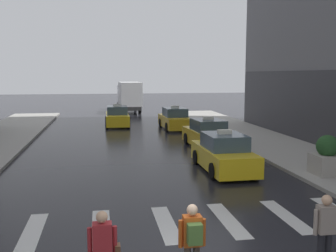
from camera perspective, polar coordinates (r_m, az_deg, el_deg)
The scene contains 10 objects.
crosswalk_markings at distance 11.27m, azimuth -0.27°, elevation -14.06°, with size 11.30×2.80×0.01m.
taxi_lead at distance 17.17m, azimuth 8.11°, elevation -4.07°, with size 1.95×4.55×1.80m.
taxi_second at distance 22.48m, azimuth 5.79°, elevation -1.29°, with size 2.11×4.62×1.80m.
taxi_third at distance 30.10m, azimuth 0.99°, elevation 0.97°, with size 2.03×4.58×1.80m.
taxi_fourth at distance 32.11m, azimuth -7.43°, elevation 1.31°, with size 1.97×4.56×1.80m.
box_truck at distance 43.72m, azimuth -5.70°, elevation 4.44°, with size 2.37×7.57×3.35m.
pedestrian_with_backpack at distance 7.93m, azimuth 3.60°, elevation -16.08°, with size 0.55×0.43×1.65m.
pedestrian_with_handbag at distance 7.72m, azimuth -9.42°, elevation -17.16°, with size 0.60×0.24×1.65m.
pedestrian_plain_coat at distance 9.15m, azimuth 21.99°, elevation -13.57°, with size 0.55×0.24×1.65m.
planter_near_corner at distance 17.02m, azimuth 22.20°, elevation -4.15°, with size 1.10×1.10×1.60m.
Camera 1 is at (-1.74, -7.33, 4.14)m, focal length 41.77 mm.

